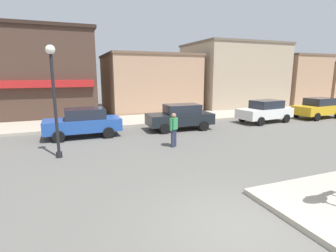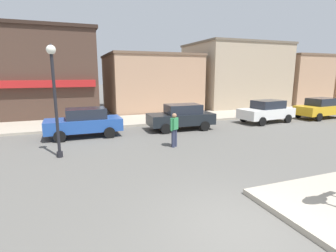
% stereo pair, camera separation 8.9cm
% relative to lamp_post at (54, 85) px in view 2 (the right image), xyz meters
% --- Properties ---
extents(ground_plane, '(160.00, 160.00, 0.00)m').
position_rel_lamp_post_xyz_m(ground_plane, '(3.91, -6.94, -2.96)').
color(ground_plane, '#5B5954').
extents(kerb_far, '(80.00, 4.00, 0.15)m').
position_rel_lamp_post_xyz_m(kerb_far, '(3.91, 7.02, -2.88)').
color(kerb_far, '#A89E8C').
rests_on(kerb_far, ground).
extents(lamp_post, '(0.36, 0.36, 4.54)m').
position_rel_lamp_post_xyz_m(lamp_post, '(0.00, 0.00, 0.00)').
color(lamp_post, black).
rests_on(lamp_post, ground).
extents(parked_car_nearest, '(4.01, 1.90, 1.56)m').
position_rel_lamp_post_xyz_m(parked_car_nearest, '(1.22, 3.41, -2.15)').
color(parked_car_nearest, '#234C9E').
rests_on(parked_car_nearest, ground).
extents(parked_car_second, '(4.06, 1.99, 1.56)m').
position_rel_lamp_post_xyz_m(parked_car_second, '(6.91, 3.22, -2.15)').
color(parked_car_second, black).
rests_on(parked_car_second, ground).
extents(parked_car_third, '(4.16, 2.21, 1.56)m').
position_rel_lamp_post_xyz_m(parked_car_third, '(13.50, 3.28, -2.15)').
color(parked_car_third, white).
rests_on(parked_car_third, ground).
extents(parked_car_fourth, '(4.14, 2.16, 1.56)m').
position_rel_lamp_post_xyz_m(parked_car_fourth, '(18.56, 3.20, -2.15)').
color(parked_car_fourth, gold).
rests_on(parked_car_fourth, ground).
extents(pedestrian_crossing_near, '(0.51, 0.38, 1.61)m').
position_rel_lamp_post_xyz_m(pedestrian_crossing_near, '(5.02, -0.25, -2.09)').
color(pedestrian_crossing_near, '#2D334C').
rests_on(pedestrian_crossing_near, ground).
extents(building_corner_shop, '(10.36, 9.44, 6.84)m').
position_rel_lamp_post_xyz_m(building_corner_shop, '(-2.34, 13.49, 0.46)').
color(building_corner_shop, '#473328').
rests_on(building_corner_shop, ground).
extents(building_storefront_left_near, '(8.01, 7.95, 5.11)m').
position_rel_lamp_post_xyz_m(building_storefront_left_near, '(7.89, 13.04, -0.40)').
color(building_storefront_left_near, tan).
rests_on(building_storefront_left_near, ground).
extents(building_storefront_left_mid, '(9.12, 7.35, 6.38)m').
position_rel_lamp_post_xyz_m(building_storefront_left_mid, '(16.90, 12.27, 0.24)').
color(building_storefront_left_mid, tan).
rests_on(building_storefront_left_mid, ground).
extents(building_storefront_right_near, '(5.21, 7.01, 5.40)m').
position_rel_lamp_post_xyz_m(building_storefront_right_near, '(24.53, 12.06, -0.26)').
color(building_storefront_right_near, tan).
rests_on(building_storefront_right_near, ground).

